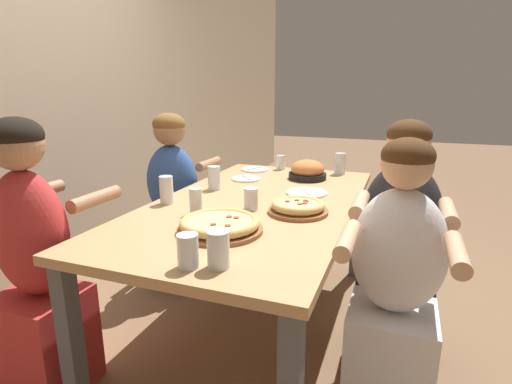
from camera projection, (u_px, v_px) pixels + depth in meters
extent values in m
plane|color=brown|center=(256.00, 328.00, 2.29)|extent=(18.00, 18.00, 0.00)
cube|color=beige|center=(16.00, 42.00, 2.41)|extent=(10.00, 0.06, 3.20)
cube|color=tan|center=(256.00, 205.00, 2.10)|extent=(1.87, 1.00, 0.04)
cube|color=#4C4C51|center=(357.00, 229.00, 2.84)|extent=(0.07, 0.07, 0.72)
cube|color=#4C4C51|center=(72.00, 346.00, 1.56)|extent=(0.07, 0.07, 0.72)
cube|color=#4C4C51|center=(242.00, 216.00, 3.14)|extent=(0.07, 0.07, 0.72)
cylinder|color=brown|center=(298.00, 211.00, 1.90)|extent=(0.29, 0.29, 0.02)
torus|color=tan|center=(298.00, 205.00, 1.89)|extent=(0.25, 0.25, 0.04)
cylinder|color=#E5C675|center=(298.00, 206.00, 1.89)|extent=(0.21, 0.21, 0.03)
cylinder|color=#9E4C38|center=(305.00, 203.00, 1.87)|extent=(0.02, 0.02, 0.01)
cylinder|color=#9E4C38|center=(287.00, 201.00, 1.91)|extent=(0.02, 0.02, 0.01)
cylinder|color=#9E4C38|center=(305.00, 201.00, 1.92)|extent=(0.02, 0.02, 0.01)
cylinder|color=#9E4C38|center=(297.00, 200.00, 1.92)|extent=(0.02, 0.02, 0.01)
cylinder|color=#9E4C38|center=(306.00, 201.00, 1.90)|extent=(0.02, 0.02, 0.01)
cylinder|color=#9E4C38|center=(300.00, 204.00, 1.86)|extent=(0.02, 0.02, 0.01)
cylinder|color=brown|center=(220.00, 230.00, 1.65)|extent=(0.36, 0.36, 0.02)
torus|color=tan|center=(220.00, 223.00, 1.64)|extent=(0.33, 0.33, 0.04)
cylinder|color=#E5C675|center=(220.00, 224.00, 1.65)|extent=(0.28, 0.28, 0.03)
cylinder|color=#9E4C38|center=(229.00, 217.00, 1.68)|extent=(0.02, 0.02, 0.01)
cylinder|color=#9E4C38|center=(236.00, 217.00, 1.67)|extent=(0.02, 0.02, 0.01)
cylinder|color=#9E4C38|center=(213.00, 224.00, 1.59)|extent=(0.02, 0.02, 0.01)
cylinder|color=#9E4C38|center=(228.00, 225.00, 1.57)|extent=(0.02, 0.02, 0.01)
cylinder|color=black|center=(307.00, 176.00, 2.60)|extent=(0.24, 0.24, 0.04)
cylinder|color=black|center=(313.00, 169.00, 2.76)|extent=(0.11, 0.02, 0.02)
ellipsoid|color=#C17038|center=(308.00, 169.00, 2.59)|extent=(0.22, 0.22, 0.12)
cylinder|color=white|center=(307.00, 193.00, 2.24)|extent=(0.23, 0.23, 0.01)
cube|color=#B7B7BC|center=(307.00, 191.00, 2.24)|extent=(0.15, 0.08, 0.01)
cylinder|color=white|center=(255.00, 169.00, 2.88)|extent=(0.20, 0.20, 0.01)
cube|color=#B7B7BC|center=(255.00, 168.00, 2.87)|extent=(0.13, 0.08, 0.01)
cylinder|color=white|center=(246.00, 179.00, 2.58)|extent=(0.19, 0.19, 0.01)
cube|color=#B7B7BC|center=(246.00, 177.00, 2.58)|extent=(0.10, 0.10, 0.01)
cylinder|color=silver|center=(166.00, 190.00, 2.04)|extent=(0.07, 0.07, 0.14)
cylinder|color=silver|center=(167.00, 196.00, 2.05)|extent=(0.06, 0.06, 0.08)
cylinder|color=silver|center=(218.00, 249.00, 1.31)|extent=(0.08, 0.08, 0.13)
cylinder|color=black|center=(218.00, 256.00, 1.32)|extent=(0.07, 0.07, 0.08)
cylinder|color=silver|center=(281.00, 162.00, 2.90)|extent=(0.06, 0.06, 0.10)
cylinder|color=silver|center=(214.00, 178.00, 2.32)|extent=(0.07, 0.07, 0.14)
cylinder|color=black|center=(214.00, 182.00, 2.33)|extent=(0.06, 0.06, 0.09)
cylinder|color=silver|center=(340.00, 164.00, 2.74)|extent=(0.08, 0.08, 0.15)
cylinder|color=silver|center=(340.00, 169.00, 2.75)|extent=(0.07, 0.07, 0.08)
cylinder|color=silver|center=(188.00, 251.00, 1.31)|extent=(0.07, 0.07, 0.12)
cylinder|color=silver|center=(188.00, 259.00, 1.32)|extent=(0.06, 0.06, 0.06)
cylinder|color=silver|center=(251.00, 199.00, 1.94)|extent=(0.07, 0.07, 0.11)
cylinder|color=silver|center=(196.00, 201.00, 1.87)|extent=(0.06, 0.06, 0.13)
cylinder|color=black|center=(196.00, 205.00, 1.87)|extent=(0.05, 0.05, 0.09)
cube|color=#232328|center=(392.00, 316.00, 1.98)|extent=(0.32, 0.34, 0.47)
ellipsoid|color=#232328|center=(401.00, 219.00, 1.85)|extent=(0.24, 0.36, 0.54)
sphere|color=tan|center=(409.00, 142.00, 1.76)|extent=(0.19, 0.19, 0.19)
ellipsoid|color=#422814|center=(409.00, 134.00, 1.75)|extent=(0.19, 0.19, 0.13)
cylinder|color=tan|center=(448.00, 213.00, 1.57)|extent=(0.28, 0.06, 0.06)
cylinder|color=tan|center=(360.00, 204.00, 1.69)|extent=(0.28, 0.06, 0.06)
cube|color=#B22D2D|center=(46.00, 341.00, 1.79)|extent=(0.32, 0.34, 0.47)
ellipsoid|color=#B22D2D|center=(30.00, 234.00, 1.66)|extent=(0.24, 0.36, 0.55)
sphere|color=#9E7051|center=(16.00, 145.00, 1.56)|extent=(0.21, 0.21, 0.21)
ellipsoid|color=black|center=(15.00, 135.00, 1.55)|extent=(0.21, 0.21, 0.15)
cylinder|color=#9E7051|center=(37.00, 192.00, 1.87)|extent=(0.28, 0.06, 0.06)
cylinder|color=#9E7051|center=(95.00, 199.00, 1.76)|extent=(0.28, 0.06, 0.06)
cube|color=silver|center=(388.00, 360.00, 1.66)|extent=(0.32, 0.34, 0.47)
ellipsoid|color=silver|center=(399.00, 251.00, 1.54)|extent=(0.24, 0.36, 0.50)
sphere|color=tan|center=(407.00, 164.00, 1.45)|extent=(0.19, 0.19, 0.19)
ellipsoid|color=#422814|center=(408.00, 155.00, 1.44)|extent=(0.19, 0.19, 0.13)
cylinder|color=tan|center=(457.00, 254.00, 1.27)|extent=(0.28, 0.06, 0.06)
cylinder|color=tan|center=(348.00, 240.00, 1.38)|extent=(0.28, 0.06, 0.06)
cube|color=#2D5193|center=(176.00, 250.00, 2.78)|extent=(0.32, 0.34, 0.47)
ellipsoid|color=#2D5193|center=(172.00, 182.00, 2.65)|extent=(0.24, 0.36, 0.50)
sphere|color=#9E7051|center=(169.00, 130.00, 2.56)|extent=(0.21, 0.21, 0.21)
ellipsoid|color=brown|center=(169.00, 124.00, 2.55)|extent=(0.21, 0.21, 0.14)
cylinder|color=#9E7051|center=(166.00, 161.00, 2.87)|extent=(0.28, 0.06, 0.06)
cylinder|color=#9E7051|center=(209.00, 164.00, 2.76)|extent=(0.28, 0.06, 0.06)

